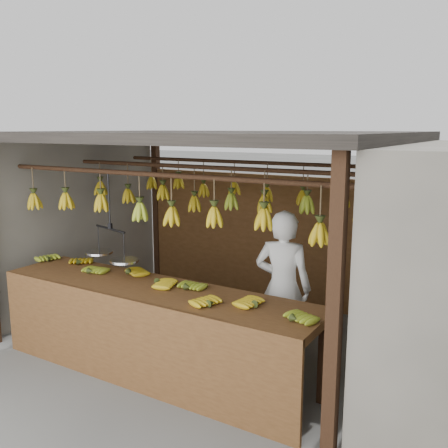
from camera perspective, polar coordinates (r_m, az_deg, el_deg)
The scene contains 8 objects.
ground at distance 6.15m, azimuth -1.48°, elevation -12.44°, with size 80.00×80.00×0.00m, color #5B5B57.
stall at distance 5.95m, azimuth 0.14°, elevation 6.41°, with size 4.30×3.30×2.40m.
neighbor_left at distance 8.28m, azimuth -23.00°, elevation 1.09°, with size 3.00×3.00×2.30m, color slate.
counter at distance 4.95m, azimuth -8.89°, elevation -9.66°, with size 3.53×0.79×0.96m.
hanging_bananas at distance 5.70m, azimuth -1.61°, elevation 2.73°, with size 3.62×2.24×0.40m.
balance_scale at distance 5.40m, azimuth -12.76°, elevation -3.17°, with size 0.76×0.41×0.91m.
vendor at distance 5.23m, azimuth 6.74°, elevation -7.26°, with size 0.59×0.39×1.63m, color white.
bag_bundles at distance 6.36m, azimuth 20.29°, elevation -2.68°, with size 0.08×0.26×1.24m.
Camera 1 is at (3.06, -4.75, 2.44)m, focal length 40.00 mm.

